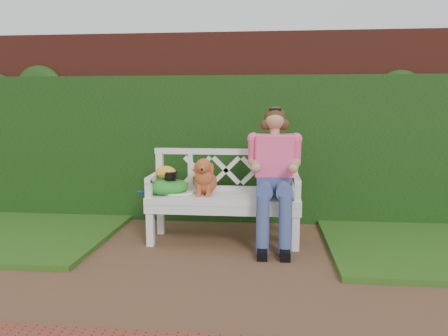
# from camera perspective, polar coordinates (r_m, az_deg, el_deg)

# --- Properties ---
(ground) EXTENTS (60.00, 60.00, 0.00)m
(ground) POSITION_cam_1_polar(r_m,az_deg,el_deg) (3.68, -2.75, -13.54)
(ground) COLOR brown
(brick_wall) EXTENTS (10.00, 0.30, 2.20)m
(brick_wall) POSITION_cam_1_polar(r_m,az_deg,el_deg) (5.32, 0.20, 5.34)
(brick_wall) COLOR maroon
(brick_wall) RESTS_ON ground
(ivy_hedge) EXTENTS (10.00, 0.18, 1.70)m
(ivy_hedge) POSITION_cam_1_polar(r_m,az_deg,el_deg) (5.12, -0.04, 2.42)
(ivy_hedge) COLOR #254F16
(ivy_hedge) RESTS_ON ground
(garden_bench) EXTENTS (1.62, 0.73, 0.48)m
(garden_bench) POSITION_cam_1_polar(r_m,az_deg,el_deg) (4.41, -0.00, -6.58)
(garden_bench) COLOR white
(garden_bench) RESTS_ON ground
(seated_woman) EXTENTS (0.71, 0.84, 1.31)m
(seated_woman) POSITION_cam_1_polar(r_m,az_deg,el_deg) (4.28, 6.56, -1.41)
(seated_woman) COLOR red
(seated_woman) RESTS_ON ground
(dog) EXTENTS (0.34, 0.40, 0.38)m
(dog) POSITION_cam_1_polar(r_m,az_deg,el_deg) (4.34, -2.51, -1.01)
(dog) COLOR #A8773B
(dog) RESTS_ON garden_bench
(tennis_racket) EXTENTS (0.61, 0.31, 0.03)m
(tennis_racket) POSITION_cam_1_polar(r_m,az_deg,el_deg) (4.41, -6.37, -3.23)
(tennis_racket) COLOR beige
(tennis_racket) RESTS_ON garden_bench
(green_bag) EXTENTS (0.53, 0.46, 0.15)m
(green_bag) POSITION_cam_1_polar(r_m,az_deg,el_deg) (4.43, -7.60, -2.38)
(green_bag) COLOR #1D7013
(green_bag) RESTS_ON garden_bench
(camera_item) EXTENTS (0.11, 0.08, 0.07)m
(camera_item) POSITION_cam_1_polar(r_m,az_deg,el_deg) (4.37, -6.92, -0.98)
(camera_item) COLOR black
(camera_item) RESTS_ON green_bag
(baseball_glove) EXTENTS (0.22, 0.17, 0.13)m
(baseball_glove) POSITION_cam_1_polar(r_m,az_deg,el_deg) (4.41, -7.61, -0.55)
(baseball_glove) COLOR gold
(baseball_glove) RESTS_ON green_bag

